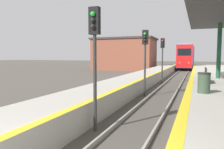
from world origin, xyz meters
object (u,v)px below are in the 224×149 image
Objects in this scene: trash_bin at (204,83)px; bench at (204,75)px; signal_far at (162,52)px; signal_near at (95,45)px; train at (187,57)px; signal_mid at (145,50)px.

trash_bin is 0.48× the size of bench.
trash_bin is at bearing -72.06° from signal_far.
signal_far is at bearing 89.23° from signal_near.
trash_bin is (2.29, -36.36, -0.97)m from train.
train is at bearing 88.24° from signal_near.
signal_near is (-1.23, -40.10, 0.58)m from train.
signal_near is 2.19× the size of bench.
train is 9.60× the size of bench.
signal_mid is (-1.10, -33.07, 0.58)m from train.
trash_bin is (3.40, -3.29, -1.55)m from signal_mid.
signal_near is at bearing -133.34° from trash_bin.
signal_far is (0.06, 7.03, 0.00)m from signal_mid.
signal_mid is 2.19× the size of bench.
train reaches higher than signal_near.
signal_far reaches higher than bench.
train is 32.46m from bench.
bench is at bearing 65.00° from signal_near.
signal_near is at bearing -115.00° from bench.
train is 33.09m from signal_mid.
trash_bin is (3.34, -10.32, -1.55)m from signal_far.
trash_bin is at bearing 46.66° from signal_near.
train is at bearing 93.61° from trash_bin.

